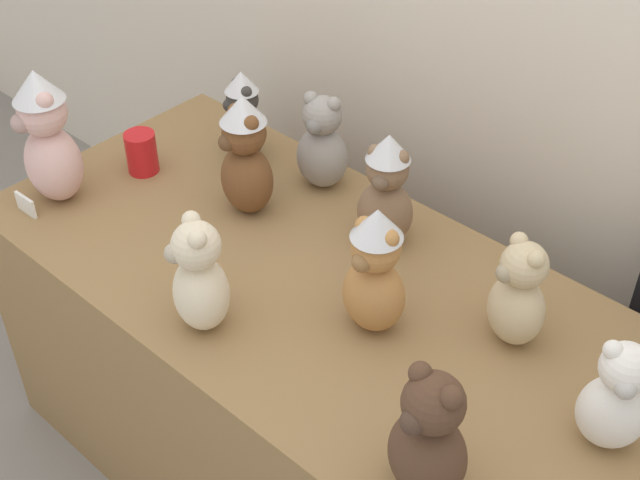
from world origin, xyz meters
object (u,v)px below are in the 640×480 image
Objects in this scene: teddy_bear_ash at (322,144)px; teddy_bear_charcoal at (243,117)px; display_table at (320,394)px; teddy_bear_blush at (48,138)px; party_cup_red at (142,152)px; teddy_bear_chestnut at (245,156)px; teddy_bear_mocha at (386,191)px; teddy_bear_cream at (199,278)px; teddy_bear_cocoa at (429,439)px; teddy_bear_snow at (616,399)px; teddy_bear_sand at (518,295)px; teddy_bear_caramel at (375,272)px.

teddy_bear_ash reaches higher than teddy_bear_charcoal.
teddy_bear_blush is at bearing -164.10° from display_table.
display_table is 6.58× the size of teddy_bear_charcoal.
party_cup_red is at bearing 84.35° from teddy_bear_blush.
display_table is 0.76m from party_cup_red.
display_table is 0.62m from teddy_bear_ash.
teddy_bear_chestnut is 2.85× the size of party_cup_red.
teddy_bear_cream is at bearing -121.10° from teddy_bear_mocha.
teddy_bear_charcoal is at bearing 75.00° from teddy_bear_blush.
teddy_bear_cocoa is 0.35m from teddy_bear_snow.
teddy_bear_ash is 0.27m from teddy_bear_mocha.
teddy_bear_chestnut is (0.38, 0.28, -0.02)m from teddy_bear_blush.
teddy_bear_chestnut reaches higher than teddy_bear_snow.
teddy_bear_blush is at bearing -155.19° from teddy_bear_cream.
teddy_bear_sand is 0.29m from teddy_bear_caramel.
teddy_bear_cocoa is 0.42m from teddy_bear_sand.
teddy_bear_cream is at bearing -44.03° from teddy_bear_chestnut.
teddy_bear_cream reaches higher than teddy_bear_sand.
teddy_bear_cream is 0.56m from teddy_bear_ash.
teddy_bear_chestnut reaches higher than party_cup_red.
teddy_bear_snow is 0.51m from teddy_bear_caramel.
teddy_bear_chestnut reaches higher than display_table.
teddy_bear_cream reaches higher than display_table.
teddy_bear_chestnut reaches higher than teddy_bear_charcoal.
teddy_bear_cream is 0.41m from teddy_bear_chestnut.
teddy_bear_cocoa is 0.97× the size of teddy_bear_mocha.
teddy_bear_cocoa reaches higher than teddy_bear_ash.
teddy_bear_blush is at bearing -169.47° from teddy_bear_caramel.
teddy_bear_chestnut is 0.34m from party_cup_red.
party_cup_red is (-0.63, 0.01, 0.43)m from display_table.
teddy_bear_cocoa is 1.19m from teddy_bear_blush.
teddy_bear_mocha is 0.29m from teddy_bear_caramel.
teddy_bear_sand is 0.40m from teddy_bear_mocha.
teddy_bear_caramel is 0.49m from teddy_bear_chestnut.
teddy_bear_sand is 0.29m from teddy_bear_snow.
teddy_bear_chestnut reaches higher than teddy_bear_mocha.
teddy_bear_blush is at bearing -97.19° from teddy_bear_charcoal.
display_table is 0.55m from teddy_bear_mocha.
teddy_bear_mocha is at bearing 123.58° from teddy_bear_caramel.
party_cup_red is (-0.54, 0.27, -0.07)m from teddy_bear_cream.
teddy_bear_chestnut is at bearing -123.70° from teddy_bear_ash.
display_table is 6.79× the size of teddy_bear_snow.
display_table is at bearing 157.31° from teddy_bear_cocoa.
teddy_bear_blush is (-1.37, -0.23, 0.06)m from teddy_bear_snow.
teddy_bear_ash reaches higher than teddy_bear_sand.
teddy_bear_chestnut is at bearing 148.64° from teddy_bear_snow.
teddy_bear_caramel reaches higher than teddy_bear_mocha.
teddy_bear_sand is 0.99× the size of teddy_bear_charcoal.
teddy_bear_chestnut is (-0.22, 0.34, 0.03)m from teddy_bear_cream.
teddy_bear_sand is at bearing -29.16° from teddy_bear_mocha.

